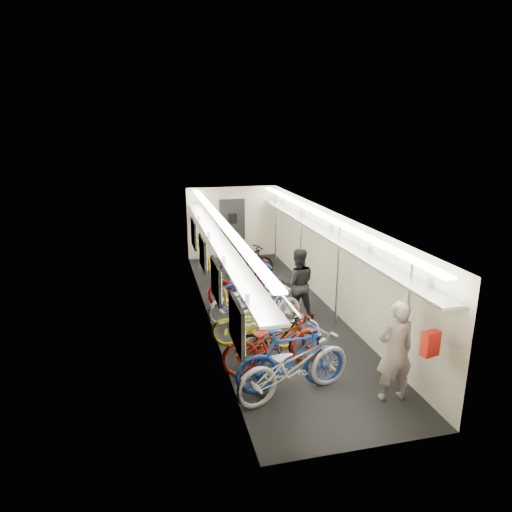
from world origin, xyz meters
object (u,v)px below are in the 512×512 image
bicycle_1 (291,359)px  passenger_near (395,351)px  bicycle_0 (294,365)px  passenger_mid (298,284)px  backpack (430,343)px

bicycle_1 → passenger_near: size_ratio=1.12×
bicycle_0 → passenger_near: size_ratio=1.24×
passenger_mid → bicycle_1: bearing=78.8°
bicycle_1 → passenger_near: bearing=-114.4°
bicycle_1 → passenger_mid: (1.06, 2.87, 0.26)m
bicycle_1 → passenger_mid: passenger_mid is taller
bicycle_1 → passenger_near: (1.53, -0.64, 0.28)m
bicycle_0 → passenger_near: bearing=-122.2°
passenger_near → backpack: bearing=106.8°
backpack → passenger_near: bearing=93.6°
bicycle_0 → passenger_mid: size_ratio=1.28×
bicycle_1 → passenger_near: passenger_near is taller
bicycle_1 → backpack: size_ratio=5.06×
bicycle_0 → passenger_mid: 3.23m
bicycle_0 → passenger_near: passenger_near is taller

